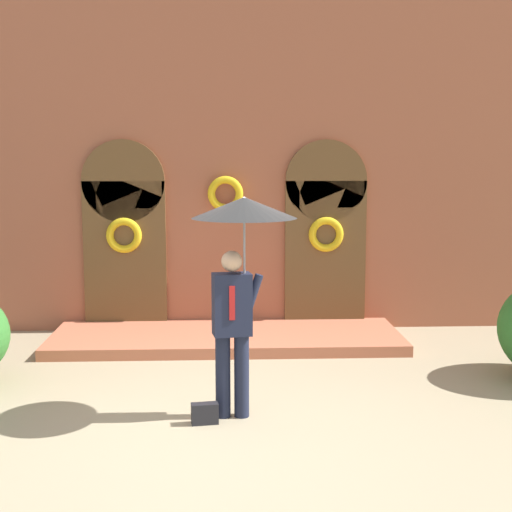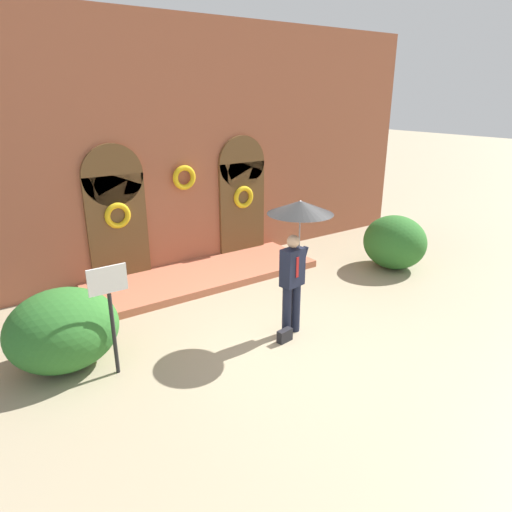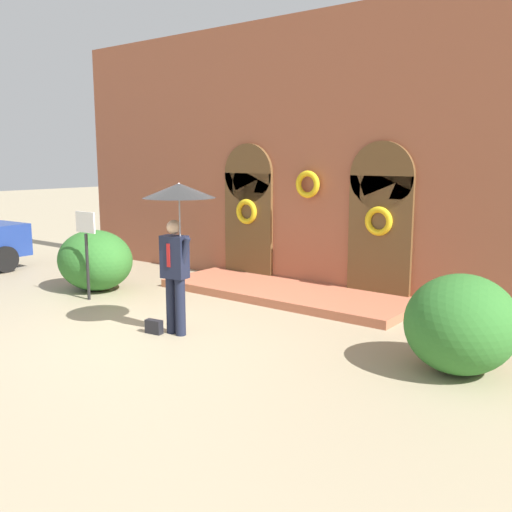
{
  "view_description": "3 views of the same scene",
  "coord_description": "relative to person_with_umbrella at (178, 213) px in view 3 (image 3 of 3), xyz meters",
  "views": [
    {
      "loc": [
        -0.02,
        -7.38,
        2.76
      ],
      "look_at": [
        0.38,
        1.54,
        1.53
      ],
      "focal_mm": 50.0,
      "sensor_mm": 36.0,
      "label": 1
    },
    {
      "loc": [
        -4.55,
        -5.57,
        4.0
      ],
      "look_at": [
        0.08,
        1.1,
        1.1
      ],
      "focal_mm": 32.0,
      "sensor_mm": 36.0,
      "label": 2
    },
    {
      "loc": [
        6.31,
        -6.09,
        2.73
      ],
      "look_at": [
        0.24,
        1.8,
        1.02
      ],
      "focal_mm": 40.0,
      "sensor_mm": 36.0,
      "label": 3
    }
  ],
  "objects": [
    {
      "name": "sign_post",
      "position": [
        -3.04,
        0.52,
        -0.75
      ],
      "size": [
        0.56,
        0.06,
        1.72
      ],
      "color": "black",
      "rests_on": "ground"
    },
    {
      "name": "building_facade",
      "position": [
        -0.15,
        4.17,
        0.76
      ],
      "size": [
        14.0,
        2.3,
        5.6
      ],
      "color": "#9E563D",
      "rests_on": "ground"
    },
    {
      "name": "shrub_right",
      "position": [
        3.95,
        1.09,
        -1.27
      ],
      "size": [
        1.41,
        1.52,
        1.28
      ],
      "primitive_type": "ellipsoid",
      "color": "#2D6B28",
      "rests_on": "ground"
    },
    {
      "name": "person_with_umbrella",
      "position": [
        0.0,
        0.0,
        0.0
      ],
      "size": [
        1.1,
        1.1,
        2.36
      ],
      "color": "#191E33",
      "rests_on": "ground"
    },
    {
      "name": "handbag",
      "position": [
        -0.39,
        -0.2,
        -1.8
      ],
      "size": [
        0.29,
        0.16,
        0.22
      ],
      "primitive_type": "cube",
      "rotation": [
        0.0,
        0.0,
        0.15
      ],
      "color": "black",
      "rests_on": "ground"
    },
    {
      "name": "ground_plane",
      "position": [
        -0.15,
        0.02,
        -1.91
      ],
      "size": [
        80.0,
        80.0,
        0.0
      ],
      "primitive_type": "plane",
      "color": "tan"
    },
    {
      "name": "shrub_left",
      "position": [
        -3.62,
        1.13,
        -1.28
      ],
      "size": [
        1.67,
        1.43,
        1.26
      ],
      "primitive_type": "ellipsoid",
      "color": "#2D6B28",
      "rests_on": "ground"
    }
  ]
}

